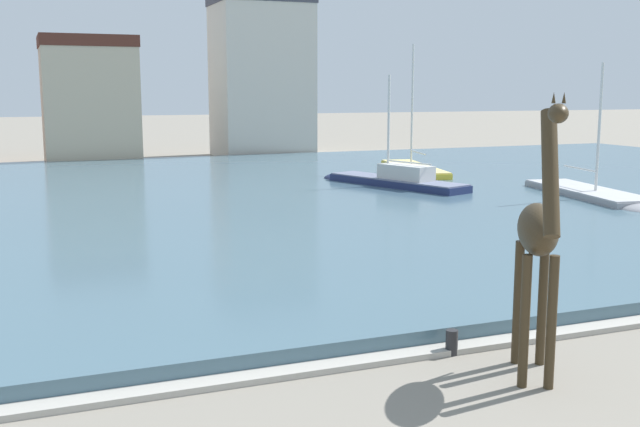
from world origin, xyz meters
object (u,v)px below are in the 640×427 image
(sailboat_grey, at_px, (598,199))
(mooring_bollard, at_px, (452,342))
(sailboat_yellow, at_px, (410,170))
(giraffe_statue, at_px, (539,236))
(sailboat_navy, at_px, (388,183))

(sailboat_grey, distance_m, mooring_bollard, 21.20)
(sailboat_grey, bearing_deg, sailboat_yellow, 99.45)
(mooring_bollard, bearing_deg, giraffe_statue, -66.10)
(sailboat_grey, bearing_deg, giraffe_statue, -134.48)
(mooring_bollard, bearing_deg, sailboat_grey, 41.13)
(giraffe_statue, xyz_separation_m, sailboat_grey, (15.26, 15.54, -2.24))
(sailboat_navy, distance_m, sailboat_yellow, 7.22)
(giraffe_statue, distance_m, sailboat_yellow, 31.71)
(giraffe_statue, bearing_deg, sailboat_grey, 45.52)
(sailboat_grey, height_order, mooring_bollard, sailboat_grey)
(sailboat_navy, distance_m, mooring_bollard, 23.44)
(giraffe_statue, distance_m, mooring_bollard, 2.93)
(sailboat_navy, relative_size, sailboat_grey, 1.00)
(sailboat_navy, bearing_deg, giraffe_statue, -110.63)
(sailboat_navy, relative_size, mooring_bollard, 18.59)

